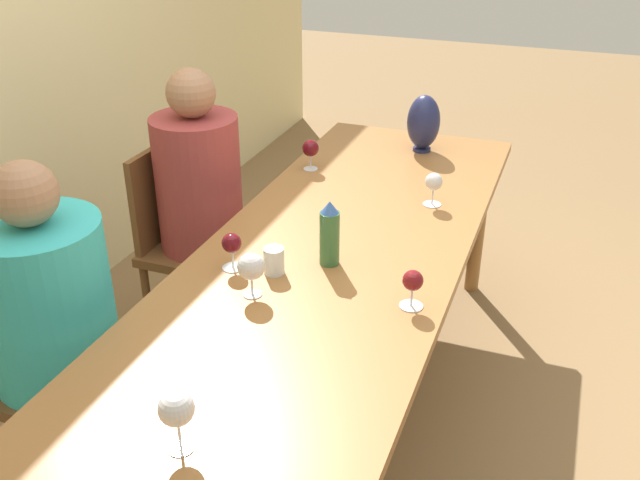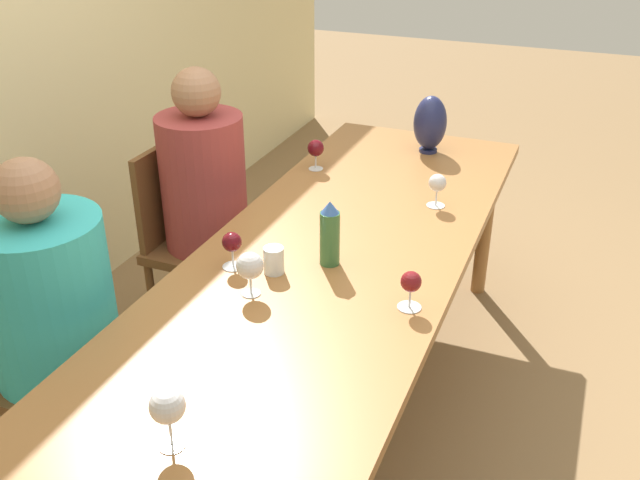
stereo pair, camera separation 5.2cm
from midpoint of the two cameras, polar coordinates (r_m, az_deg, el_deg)
name	(u,v)px [view 2 (the right image)]	position (r m, az deg, el deg)	size (l,w,h in m)	color
ground_plane	(333,421)	(2.87, 1.58, -14.30)	(14.00, 14.00, 0.00)	olive
dining_table	(335,267)	(2.46, 1.79, -2.20)	(2.58, 0.87, 0.77)	#936033
water_bottle	(330,234)	(2.29, 1.44, 0.49)	(0.07, 0.07, 0.22)	#336638
water_tumbler	(274,260)	(2.27, -3.06, -1.62)	(0.07, 0.07, 0.09)	silver
vase	(430,123)	(3.28, 9.26, 9.20)	(0.15, 0.15, 0.26)	#1E234C
wine_glass_0	(411,283)	(2.09, 7.99, -3.46)	(0.07, 0.07, 0.12)	silver
wine_glass_1	(250,266)	(2.14, -4.94, -2.11)	(0.08, 0.08, 0.14)	silver
wine_glass_2	(316,149)	(3.05, 0.15, 7.31)	(0.07, 0.07, 0.13)	silver
wine_glass_3	(167,407)	(1.62, -11.19, -12.98)	(0.08, 0.08, 0.15)	silver
wine_glass_4	(232,243)	(2.29, -6.41, -0.28)	(0.07, 0.07, 0.12)	silver
wine_glass_5	(437,184)	(2.74, 9.91, 4.43)	(0.07, 0.07, 0.13)	silver
chair_near	(45,359)	(2.52, -20.55, -8.89)	(0.44, 0.44, 0.90)	brown
chair_far	(195,236)	(3.14, -9.52, 0.29)	(0.44, 0.44, 0.90)	brown
person_near	(59,329)	(2.39, -19.58, -6.70)	(0.40, 0.40, 1.20)	#2D2D38
person_far	(208,204)	(3.03, -8.44, 2.85)	(0.35, 0.35, 1.24)	#2D2D38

